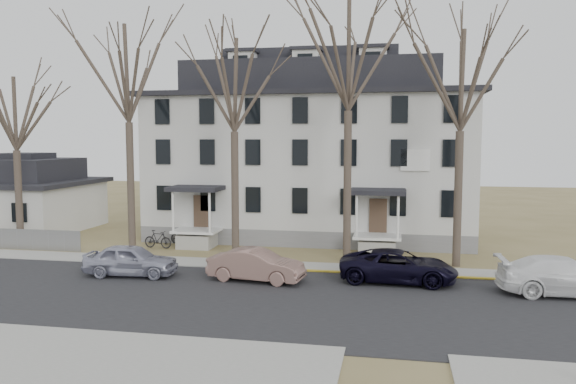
% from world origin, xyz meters
% --- Properties ---
extents(ground, '(120.00, 120.00, 0.00)m').
position_xyz_m(ground, '(0.00, 0.00, 0.00)').
color(ground, olive).
rests_on(ground, ground).
extents(main_road, '(120.00, 10.00, 0.04)m').
position_xyz_m(main_road, '(0.00, 2.00, 0.00)').
color(main_road, '#27272A').
rests_on(main_road, ground).
extents(far_sidewalk, '(120.00, 2.00, 0.08)m').
position_xyz_m(far_sidewalk, '(0.00, 8.00, 0.00)').
color(far_sidewalk, '#A09F97').
rests_on(far_sidewalk, ground).
extents(yellow_curb, '(14.00, 0.25, 0.06)m').
position_xyz_m(yellow_curb, '(5.00, 7.10, 0.00)').
color(yellow_curb, gold).
rests_on(yellow_curb, ground).
extents(boarding_house, '(20.80, 12.36, 12.05)m').
position_xyz_m(boarding_house, '(-2.00, 17.95, 5.38)').
color(boarding_house, slate).
rests_on(boarding_house, ground).
extents(small_house, '(8.70, 8.70, 5.00)m').
position_xyz_m(small_house, '(-22.00, 16.00, 2.25)').
color(small_house, silver).
rests_on(small_house, ground).
extents(tree_far_left, '(8.40, 8.40, 13.72)m').
position_xyz_m(tree_far_left, '(-11.00, 9.80, 10.34)').
color(tree_far_left, '#473B31').
rests_on(tree_far_left, ground).
extents(tree_mid_left, '(7.80, 7.80, 12.74)m').
position_xyz_m(tree_mid_left, '(-5.00, 9.80, 9.60)').
color(tree_mid_left, '#473B31').
rests_on(tree_mid_left, ground).
extents(tree_center, '(9.00, 9.00, 14.70)m').
position_xyz_m(tree_center, '(1.00, 9.80, 11.08)').
color(tree_center, '#473B31').
rests_on(tree_center, ground).
extents(tree_mid_right, '(7.80, 7.80, 12.74)m').
position_xyz_m(tree_mid_right, '(6.50, 9.80, 9.60)').
color(tree_mid_right, '#473B31').
rests_on(tree_mid_right, ground).
extents(tree_bungalow, '(6.60, 6.60, 10.78)m').
position_xyz_m(tree_bungalow, '(-18.00, 9.80, 8.12)').
color(tree_bungalow, '#473B31').
rests_on(tree_bungalow, ground).
extents(car_silver, '(4.41, 2.02, 1.46)m').
position_xyz_m(car_silver, '(-8.59, 4.78, 0.73)').
color(car_silver, '#A3A5BA').
rests_on(car_silver, ground).
extents(car_tan, '(4.47, 2.07, 1.42)m').
position_xyz_m(car_tan, '(-2.64, 4.94, 0.71)').
color(car_tan, '#89665C').
rests_on(car_tan, ground).
extents(car_navy, '(5.25, 2.61, 1.43)m').
position_xyz_m(car_navy, '(3.61, 5.91, 0.71)').
color(car_navy, black).
rests_on(car_navy, ground).
extents(car_white, '(5.41, 2.39, 1.55)m').
position_xyz_m(car_white, '(10.26, 5.05, 0.77)').
color(car_white, white).
rests_on(car_white, ground).
extents(bicycle_left, '(1.77, 1.08, 0.88)m').
position_xyz_m(bicycle_left, '(-9.20, 12.69, 0.44)').
color(bicycle_left, black).
rests_on(bicycle_left, ground).
extents(bicycle_right, '(1.80, 0.73, 1.05)m').
position_xyz_m(bicycle_right, '(-10.08, 11.16, 0.53)').
color(bicycle_right, black).
rests_on(bicycle_right, ground).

